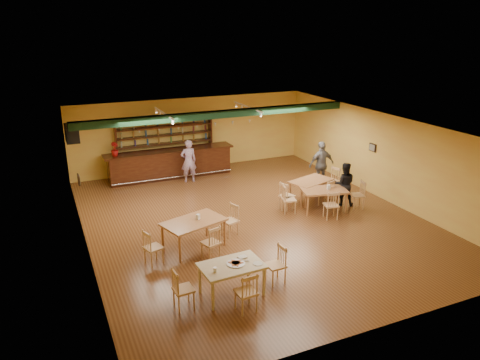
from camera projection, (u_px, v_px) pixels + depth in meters
name	position (u px, v px, depth m)	size (l,w,h in m)	color
floor	(252.00, 219.00, 14.56)	(12.00, 12.00, 0.00)	#563218
ceiling_beam	(219.00, 114.00, 16.06)	(10.00, 0.30, 0.25)	black
track_rail_left	(164.00, 113.00, 15.87)	(0.05, 2.50, 0.05)	white
track_rail_right	(248.00, 107.00, 17.09)	(0.05, 2.50, 0.05)	white
ac_unit	(72.00, 133.00, 15.61)	(0.34, 0.70, 0.48)	white
picture_left	(79.00, 180.00, 12.98)	(0.04, 0.34, 0.28)	black
picture_right	(373.00, 147.00, 16.34)	(0.04, 0.34, 0.28)	black
bar_counter	(170.00, 164.00, 18.38)	(5.14, 0.85, 1.13)	black
back_bar_hutch	(165.00, 146.00, 18.74)	(3.98, 0.40, 2.28)	black
poinsettia	(115.00, 149.00, 17.30)	(0.30, 0.30, 0.53)	#A0110E
dining_table_b	(311.00, 190.00, 16.02)	(1.48, 0.89, 0.74)	#A36839
dining_table_c	(194.00, 235.00, 12.55)	(1.65, 0.99, 0.83)	#A36839
dining_table_d	(323.00, 200.00, 15.16)	(1.46, 0.88, 0.73)	#A36839
near_table	(232.00, 279.00, 10.42)	(1.42, 0.91, 0.76)	tan
pizza_tray	(236.00, 264.00, 10.34)	(0.40, 0.40, 0.01)	silver
parmesan_shaker	(215.00, 270.00, 9.98)	(0.07, 0.07, 0.11)	#EAE5C6
napkin_stack	(242.00, 257.00, 10.61)	(0.20, 0.15, 0.03)	white
pizza_server	(241.00, 261.00, 10.43)	(0.32, 0.09, 0.00)	silver
side_plate	(258.00, 264.00, 10.34)	(0.22, 0.22, 0.01)	white
patron_bar	(189.00, 161.00, 17.77)	(0.61, 0.40, 1.67)	#7A4595
patron_right_a	(344.00, 184.00, 15.51)	(0.73, 0.56, 1.49)	black
patron_right_b	(321.00, 164.00, 17.19)	(1.03, 0.43, 1.76)	slate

